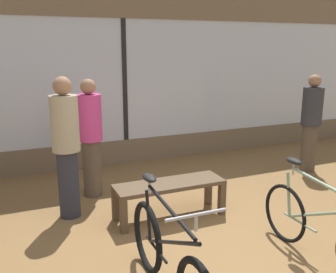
% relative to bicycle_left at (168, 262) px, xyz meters
% --- Properties ---
extents(ground_plane, '(24.00, 24.00, 0.00)m').
position_rel_bicycle_left_xyz_m(ground_plane, '(0.82, 0.35, -0.38)').
color(ground_plane, olive).
extents(shop_back_wall, '(12.00, 0.08, 3.20)m').
position_rel_bicycle_left_xyz_m(shop_back_wall, '(0.82, 3.92, 1.26)').
color(shop_back_wall, '#7A664C').
rests_on(shop_back_wall, ground_plane).
extents(bicycle_left, '(0.46, 1.75, 1.03)m').
position_rel_bicycle_left_xyz_m(bicycle_left, '(0.00, 0.00, 0.00)').
color(bicycle_left, black).
rests_on(bicycle_left, ground_plane).
extents(bicycle_right, '(0.46, 1.70, 1.01)m').
position_rel_bicycle_left_xyz_m(bicycle_right, '(1.60, -0.05, -0.00)').
color(bicycle_right, black).
rests_on(bicycle_right, ground_plane).
extents(display_bench, '(1.40, 0.44, 0.47)m').
position_rel_bicycle_left_xyz_m(display_bench, '(0.66, 1.49, 0.00)').
color(display_bench, brown).
rests_on(display_bench, ground_plane).
extents(customer_by_window, '(0.47, 0.47, 1.79)m').
position_rel_bicycle_left_xyz_m(customer_by_window, '(-0.51, 2.02, 0.57)').
color(customer_by_window, '#2D2D38').
rests_on(customer_by_window, ground_plane).
extents(customer_mid_floor, '(0.35, 0.35, 1.67)m').
position_rel_bicycle_left_xyz_m(customer_mid_floor, '(3.60, 2.24, 0.50)').
color(customer_mid_floor, brown).
rests_on(customer_mid_floor, ground_plane).
extents(customer_near_bench, '(0.47, 0.47, 1.70)m').
position_rel_bicycle_left_xyz_m(customer_near_bench, '(-0.09, 2.60, 0.51)').
color(customer_near_bench, brown).
rests_on(customer_near_bench, ground_plane).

